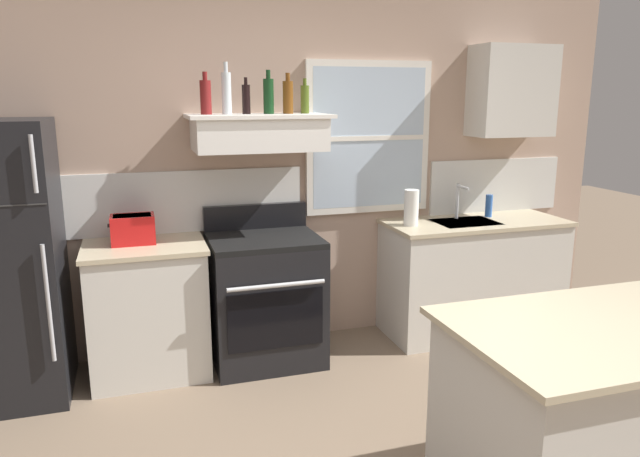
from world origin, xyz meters
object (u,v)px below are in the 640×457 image
bottle_balsamic_dark (246,99)px  bottle_olive_oil_square (305,99)px  bottle_red_label_wine (206,97)px  bottle_amber_wine (288,97)px  refrigerator (0,264)px  paper_towel_roll (411,208)px  kitchen_island (603,419)px  stove_range (265,298)px  bottle_dark_green_wine (269,96)px  toaster (133,229)px  bottle_clear_tall (227,92)px  dish_soap_bottle (489,206)px

bottle_balsamic_dark → bottle_olive_oil_square: bearing=2.3°
bottle_red_label_wine → bottle_balsamic_dark: bearing=0.5°
bottle_amber_wine → bottle_olive_oil_square: (0.13, 0.03, -0.01)m
refrigerator → paper_towel_roll: (2.79, 0.06, 0.18)m
refrigerator → kitchen_island: size_ratio=1.24×
stove_range → bottle_red_label_wine: (-0.34, 0.13, 1.40)m
bottle_red_label_wine → bottle_dark_green_wine: bearing=-1.8°
toaster → bottle_red_label_wine: (0.52, 0.04, 0.85)m
bottle_clear_tall → paper_towel_roll: bottle_clear_tall is taller
stove_range → bottle_olive_oil_square: bottle_olive_oil_square is taller
stove_range → bottle_clear_tall: (-0.21, 0.13, 1.42)m
bottle_balsamic_dark → bottle_amber_wine: (0.29, -0.01, 0.01)m
bottle_balsamic_dark → bottle_dark_green_wine: bottle_dark_green_wine is taller
stove_range → kitchen_island: (1.10, -2.02, -0.01)m
bottle_balsamic_dark → bottle_amber_wine: bottle_amber_wine is taller
bottle_dark_green_wine → dish_soap_bottle: bottle_dark_green_wine is taller
bottle_olive_oil_square → paper_towel_roll: (0.80, -0.11, -0.80)m
stove_range → bottle_balsamic_dark: 1.39m
bottle_olive_oil_square → kitchen_island: (0.76, -2.17, -1.39)m
bottle_dark_green_wine → bottle_olive_oil_square: 0.27m
dish_soap_bottle → kitchen_island: 2.36m
stove_range → bottle_dark_green_wine: (0.08, 0.12, 1.40)m
bottle_red_label_wine → dish_soap_bottle: bottle_red_label_wine is taller
refrigerator → bottle_balsamic_dark: bearing=5.6°
bottle_dark_green_wine → kitchen_island: 2.76m
bottle_amber_wine → dish_soap_bottle: 1.87m
dish_soap_bottle → kitchen_island: bearing=-109.8°
refrigerator → toaster: bearing=7.9°
refrigerator → bottle_dark_green_wine: bearing=4.6°
stove_range → paper_towel_roll: bearing=1.9°
bottle_clear_tall → bottle_dark_green_wine: 0.28m
toaster → dish_soap_bottle: toaster is taller
bottle_dark_green_wine → kitchen_island: bottle_dark_green_wine is taller
toaster → bottle_balsamic_dark: size_ratio=1.22×
bottle_balsamic_dark → bottle_dark_green_wine: size_ratio=0.83×
bottle_balsamic_dark → bottle_dark_green_wine: (0.15, -0.02, 0.02)m
bottle_clear_tall → dish_soap_bottle: (2.09, 0.01, -0.89)m
stove_range → bottle_olive_oil_square: 1.43m
refrigerator → dish_soap_bottle: 3.54m
stove_range → bottle_red_label_wine: size_ratio=3.94×
bottle_balsamic_dark → stove_range: bearing=-60.8°
toaster → bottle_olive_oil_square: bottle_olive_oil_square is taller
bottle_dark_green_wine → bottle_amber_wine: size_ratio=1.07×
refrigerator → bottle_amber_wine: size_ratio=6.32×
bottle_olive_oil_square → paper_towel_roll: bottle_olive_oil_square is taller
kitchen_island → refrigerator: bearing=144.0°
stove_range → paper_towel_roll: (1.14, 0.04, 0.58)m
bottle_dark_green_wine → bottle_amber_wine: (0.14, 0.00, -0.01)m
bottle_clear_tall → bottle_balsamic_dark: size_ratio=1.41×
stove_range → bottle_amber_wine: bearing=28.9°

